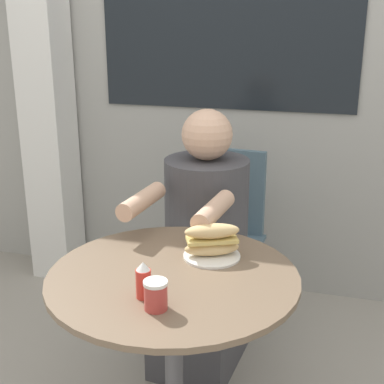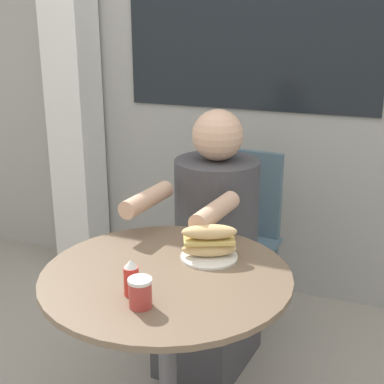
{
  "view_description": "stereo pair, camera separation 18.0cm",
  "coord_description": "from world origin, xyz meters",
  "px_view_note": "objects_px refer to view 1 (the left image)",
  "views": [
    {
      "loc": [
        0.47,
        -1.43,
        1.47
      ],
      "look_at": [
        0.0,
        0.22,
        0.91
      ],
      "focal_mm": 50.0,
      "sensor_mm": 36.0,
      "label": 1
    },
    {
      "loc": [
        0.64,
        -1.37,
        1.47
      ],
      "look_at": [
        0.0,
        0.22,
        0.91
      ],
      "focal_mm": 50.0,
      "sensor_mm": 36.0,
      "label": 2
    }
  ],
  "objects_px": {
    "diner_chair": "(224,223)",
    "condiment_bottle": "(143,280)",
    "cafe_table": "(174,325)",
    "sandwich_on_plate": "(212,243)",
    "seated_diner": "(203,260)",
    "drink_cup": "(156,295)"
  },
  "relations": [
    {
      "from": "condiment_bottle",
      "to": "seated_diner",
      "type": "bearing_deg",
      "value": 91.49
    },
    {
      "from": "cafe_table",
      "to": "condiment_bottle",
      "type": "height_order",
      "value": "condiment_bottle"
    },
    {
      "from": "seated_diner",
      "to": "sandwich_on_plate",
      "type": "distance_m",
      "value": 0.53
    },
    {
      "from": "seated_diner",
      "to": "condiment_bottle",
      "type": "relative_size",
      "value": 10.15
    },
    {
      "from": "sandwich_on_plate",
      "to": "condiment_bottle",
      "type": "height_order",
      "value": "sandwich_on_plate"
    },
    {
      "from": "drink_cup",
      "to": "seated_diner",
      "type": "bearing_deg",
      "value": 95.31
    },
    {
      "from": "diner_chair",
      "to": "seated_diner",
      "type": "height_order",
      "value": "seated_diner"
    },
    {
      "from": "cafe_table",
      "to": "seated_diner",
      "type": "xyz_separation_m",
      "value": [
        -0.05,
        0.58,
        -0.04
      ]
    },
    {
      "from": "condiment_bottle",
      "to": "sandwich_on_plate",
      "type": "bearing_deg",
      "value": 68.77
    },
    {
      "from": "sandwich_on_plate",
      "to": "drink_cup",
      "type": "relative_size",
      "value": 2.28
    },
    {
      "from": "cafe_table",
      "to": "sandwich_on_plate",
      "type": "height_order",
      "value": "sandwich_on_plate"
    },
    {
      "from": "seated_diner",
      "to": "condiment_bottle",
      "type": "height_order",
      "value": "seated_diner"
    },
    {
      "from": "seated_diner",
      "to": "sandwich_on_plate",
      "type": "bearing_deg",
      "value": 113.84
    },
    {
      "from": "diner_chair",
      "to": "condiment_bottle",
      "type": "height_order",
      "value": "diner_chair"
    },
    {
      "from": "diner_chair",
      "to": "drink_cup",
      "type": "xyz_separation_m",
      "value": [
        0.06,
        -1.14,
        0.23
      ]
    },
    {
      "from": "sandwich_on_plate",
      "to": "condiment_bottle",
      "type": "relative_size",
      "value": 1.75
    },
    {
      "from": "cafe_table",
      "to": "diner_chair",
      "type": "relative_size",
      "value": 0.91
    },
    {
      "from": "diner_chair",
      "to": "drink_cup",
      "type": "bearing_deg",
      "value": 98.64
    },
    {
      "from": "cafe_table",
      "to": "sandwich_on_plate",
      "type": "xyz_separation_m",
      "value": [
        0.09,
        0.15,
        0.24
      ]
    },
    {
      "from": "seated_diner",
      "to": "drink_cup",
      "type": "bearing_deg",
      "value": 100.89
    },
    {
      "from": "diner_chair",
      "to": "condiment_bottle",
      "type": "distance_m",
      "value": 1.12
    },
    {
      "from": "cafe_table",
      "to": "sandwich_on_plate",
      "type": "bearing_deg",
      "value": 60.52
    }
  ]
}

